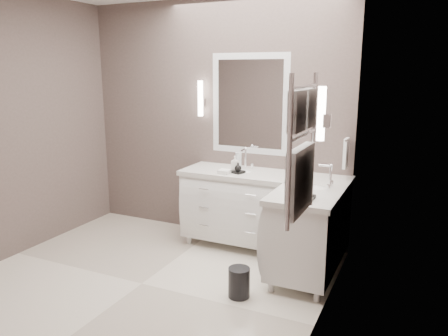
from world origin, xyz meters
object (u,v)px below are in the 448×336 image
at_px(vanity_back, 240,203).
at_px(towel_ladder, 301,156).
at_px(vanity_right, 311,224).
at_px(waste_bin, 239,282).

height_order(vanity_back, towel_ladder, towel_ladder).
bearing_deg(vanity_right, vanity_back, 159.62).
height_order(vanity_right, waste_bin, vanity_right).
bearing_deg(vanity_back, towel_ladder, -55.90).
xyz_separation_m(vanity_back, vanity_right, (0.88, -0.33, 0.00)).
height_order(vanity_right, towel_ladder, towel_ladder).
height_order(towel_ladder, waste_bin, towel_ladder).
bearing_deg(waste_bin, towel_ladder, -40.93).
distance_m(vanity_right, towel_ladder, 1.60).
xyz_separation_m(vanity_right, waste_bin, (-0.43, -0.74, -0.35)).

